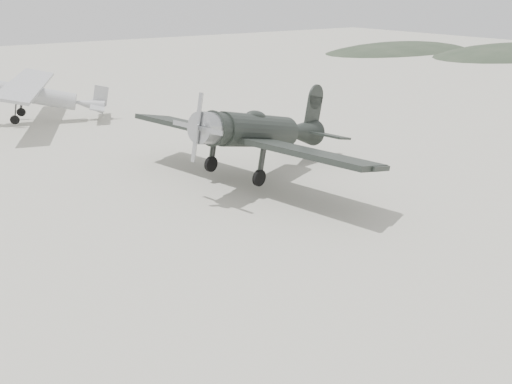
# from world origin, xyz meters

# --- Properties ---
(ground) EXTENTS (160.00, 160.00, 0.00)m
(ground) POSITION_xyz_m (0.00, 0.00, 0.00)
(ground) COLOR #A19F8F
(ground) RESTS_ON ground
(hill_northeast) EXTENTS (32.00, 16.00, 5.20)m
(hill_northeast) POSITION_xyz_m (50.00, 40.00, 0.00)
(hill_northeast) COLOR #2A3627
(hill_northeast) RESTS_ON ground
(lowwing_monoplane) EXTENTS (9.39, 12.92, 4.17)m
(lowwing_monoplane) POSITION_xyz_m (2.11, 7.01, 2.21)
(lowwing_monoplane) COLOR black
(lowwing_monoplane) RESTS_ON ground
(highwing_monoplane) EXTENTS (8.18, 11.30, 3.24)m
(highwing_monoplane) POSITION_xyz_m (-4.09, 24.10, 2.03)
(highwing_monoplane) COLOR gray
(highwing_monoplane) RESTS_ON ground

